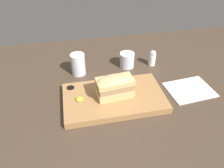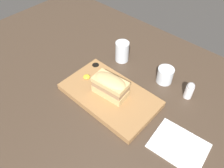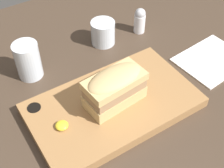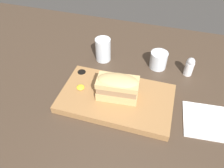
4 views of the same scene
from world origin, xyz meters
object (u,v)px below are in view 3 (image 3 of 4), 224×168
Objects in this scene: wine_glass at (103,33)px; salt_shaker at (140,20)px; water_glass at (28,62)px; sandwich at (115,87)px; napkin at (212,60)px; serving_board at (113,105)px.

salt_shaker reaches higher than wine_glass.
water_glass is 34.18cm from salt_shaker.
water_glass reaches higher than salt_shaker.
sandwich is at bearing -115.34° from wine_glass.
wine_glass is 0.89× the size of salt_shaker.
water_glass is 47.84cm from napkin.
napkin is (42.85, -20.90, -3.96)cm from water_glass.
salt_shaker is at bearing 0.48° from water_glass.
salt_shaker reaches higher than serving_board.
napkin is (30.98, -0.08, -6.93)cm from sandwich.
serving_board is 31.47cm from napkin.
sandwich is (0.46, 0.02, 5.84)cm from serving_board.
wine_glass is 0.36× the size of napkin.
salt_shaker is (22.31, 21.11, -3.25)cm from sandwich.
water_glass is at bearing -176.29° from wine_glass.
water_glass is (-11.86, 20.82, -2.97)cm from sandwich.
wine_glass is 11.84cm from salt_shaker.
wine_glass is (22.41, 1.45, -1.03)cm from water_glass.
salt_shaker is (11.76, -1.16, 0.75)cm from wine_glass.
salt_shaker is at bearing -5.65° from wine_glass.
salt_shaker is (22.78, 21.14, 2.60)cm from serving_board.
wine_glass is (10.55, 22.28, -3.99)cm from sandwich.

